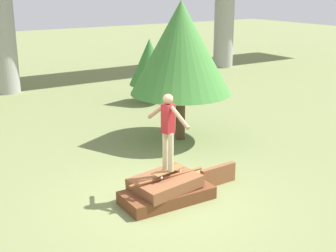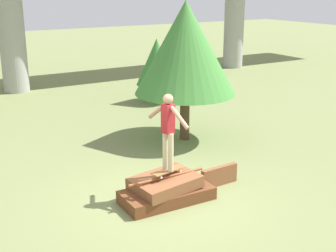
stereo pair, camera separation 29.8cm
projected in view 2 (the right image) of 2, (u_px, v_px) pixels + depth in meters
name	position (u px, v px, depth m)	size (l,w,h in m)	color
ground_plane	(167.00, 201.00, 10.21)	(80.00, 80.00, 0.00)	olive
scrap_pile	(166.00, 190.00, 10.17)	(2.02, 1.15, 0.60)	brown
scrap_plank_loose	(219.00, 176.00, 10.96)	(1.00, 0.17, 0.46)	brown
skateboard	(168.00, 171.00, 10.11)	(0.84, 0.38, 0.09)	brown
skater	(168.00, 127.00, 9.82)	(0.32, 1.22, 1.69)	#C6B78E
tree_behind_right	(157.00, 62.00, 18.25)	(1.61, 1.61, 2.53)	brown
tree_mid_back	(185.00, 48.00, 13.49)	(2.98, 2.98, 4.12)	#4C3823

